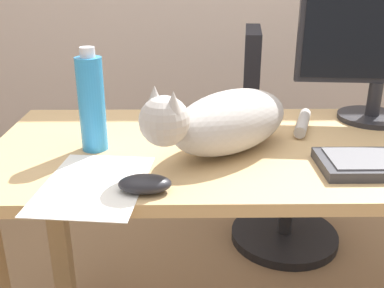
{
  "coord_description": "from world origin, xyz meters",
  "views": [
    {
      "loc": [
        -0.25,
        -1.07,
        1.18
      ],
      "look_at": [
        -0.24,
        -0.14,
        0.81
      ],
      "focal_mm": 41.82,
      "sensor_mm": 36.0,
      "label": 1
    }
  ],
  "objects_px": {
    "monitor": "(383,44)",
    "cat": "(225,121)",
    "computer_mouse": "(145,184)",
    "office_chair": "(279,156)",
    "water_bottle": "(92,103)"
  },
  "relations": [
    {
      "from": "cat",
      "to": "water_bottle",
      "type": "xyz_separation_m",
      "value": [
        -0.32,
        0.02,
        0.04
      ]
    },
    {
      "from": "cat",
      "to": "computer_mouse",
      "type": "height_order",
      "value": "cat"
    },
    {
      "from": "cat",
      "to": "monitor",
      "type": "bearing_deg",
      "value": 27.81
    },
    {
      "from": "monitor",
      "to": "water_bottle",
      "type": "bearing_deg",
      "value": -164.37
    },
    {
      "from": "office_chair",
      "to": "computer_mouse",
      "type": "bearing_deg",
      "value": -117.11
    },
    {
      "from": "monitor",
      "to": "cat",
      "type": "distance_m",
      "value": 0.54
    },
    {
      "from": "monitor",
      "to": "cat",
      "type": "height_order",
      "value": "monitor"
    },
    {
      "from": "office_chair",
      "to": "computer_mouse",
      "type": "xyz_separation_m",
      "value": [
        -0.48,
        -0.94,
        0.35
      ]
    },
    {
      "from": "office_chair",
      "to": "cat",
      "type": "distance_m",
      "value": 0.89
    },
    {
      "from": "cat",
      "to": "computer_mouse",
      "type": "bearing_deg",
      "value": -130.43
    },
    {
      "from": "water_bottle",
      "to": "computer_mouse",
      "type": "bearing_deg",
      "value": -58.11
    },
    {
      "from": "computer_mouse",
      "to": "monitor",
      "type": "bearing_deg",
      "value": 35.27
    },
    {
      "from": "office_chair",
      "to": "computer_mouse",
      "type": "height_order",
      "value": "office_chair"
    },
    {
      "from": "office_chair",
      "to": "cat",
      "type": "xyz_separation_m",
      "value": [
        -0.3,
        -0.73,
        0.41
      ]
    },
    {
      "from": "monitor",
      "to": "office_chair",
      "type": "bearing_deg",
      "value": 108.17
    }
  ]
}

